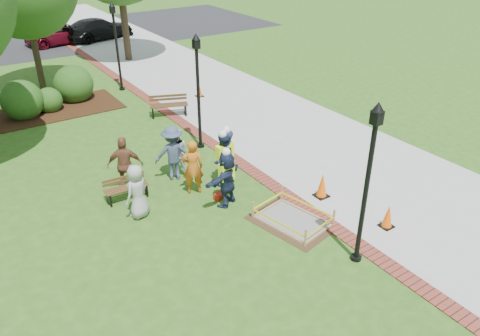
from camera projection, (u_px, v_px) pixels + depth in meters
ground at (249, 219)px, 13.55m from camera, size 100.00×100.00×0.00m
sidewalk at (216, 92)px, 23.30m from camera, size 6.00×60.00×0.02m
brick_edging at (157, 105)px, 21.70m from camera, size 0.50×60.00×0.03m
mulch_bed at (40, 113)px, 20.83m from camera, size 7.00×3.00×0.05m
parking_lot at (32, 40)px, 33.26m from camera, size 36.00×12.00×0.01m
wet_concrete_pad at (293, 215)px, 13.32m from camera, size 2.13×2.60×0.55m
bench_near at (127, 192)px, 14.42m from camera, size 1.35×0.52×0.72m
bench_far at (169, 110)px, 20.45m from camera, size 1.71×1.11×0.88m
cone_front at (388, 217)px, 13.04m from camera, size 0.37×0.37×0.72m
cone_back at (322, 186)px, 14.45m from camera, size 0.41×0.41×0.82m
cone_far at (199, 90)px, 22.58m from camera, size 0.36×0.36×0.72m
toolbox at (220, 195)px, 14.52m from camera, size 0.44×0.34×0.20m
lamp_near at (368, 175)px, 10.80m from camera, size 0.28×0.28×4.26m
lamp_mid at (198, 84)px, 16.64m from camera, size 0.28×0.28×4.26m
lamp_far at (116, 40)px, 22.48m from camera, size 0.28×0.28×4.26m
shrub_b at (26, 117)px, 20.46m from camera, size 1.77×1.77×1.77m
shrub_c at (51, 111)px, 21.09m from camera, size 1.16×1.16×1.16m
shrub_d at (76, 100)px, 22.33m from camera, size 1.81×1.81×1.81m
shrub_e at (36, 107)px, 21.52m from camera, size 0.89×0.89×0.89m
casual_person_a at (137, 191)px, 13.32m from camera, size 0.62×0.54×1.65m
casual_person_b at (193, 167)px, 14.46m from camera, size 0.68×0.57×1.80m
casual_person_c at (176, 152)px, 15.55m from camera, size 0.63×0.55×1.67m
casual_person_d at (125, 165)px, 14.49m from camera, size 0.71×0.62×1.87m
casual_person_e at (173, 153)px, 15.24m from camera, size 0.69×0.57×1.86m
hivis_worker_a at (227, 177)px, 13.84m from camera, size 0.65×0.56×1.89m
hivis_worker_b at (227, 155)px, 15.01m from camera, size 0.67×0.69×1.98m
hivis_worker_c at (223, 158)px, 14.89m from camera, size 0.66×0.55×1.91m
parked_car_c at (63, 43)px, 32.32m from camera, size 2.48×4.62×1.44m
parked_car_d at (100, 39)px, 33.38m from camera, size 3.21×5.25×1.59m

